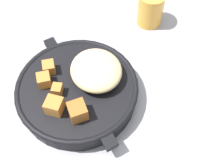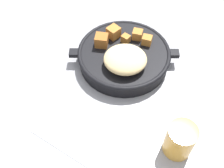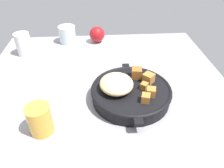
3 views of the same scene
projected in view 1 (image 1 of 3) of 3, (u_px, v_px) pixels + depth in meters
The scene contains 4 objects.
ground_plane at pixel (118, 94), 62.02cm from camera, with size 92.17×86.29×2.40cm, color gray.
cast_iron_skillet at pixel (79, 88), 57.77cm from camera, with size 29.14×24.80×8.36cm.
butter_knife at pixel (214, 87), 61.28cm from camera, with size 21.21×1.60×0.36cm, color silver.
juice_glass_amber at pixel (150, 9), 68.92cm from camera, with size 6.29×6.29×8.31cm, color gold.
Camera 1 is at (27.33, -17.05, 51.86)cm, focal length 45.71 mm.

